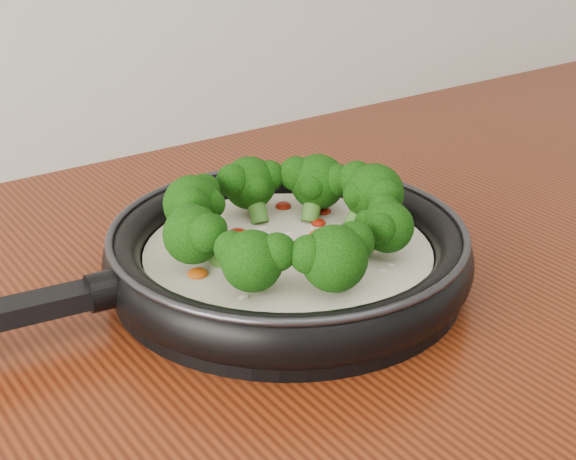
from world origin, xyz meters
TOP-DOWN VIEW (x-y plane):
  - skillet at (-0.15, 1.12)m, footprint 0.50×0.34m

SIDE VIEW (x-z plane):
  - skillet at x=-0.15m, z-range 0.89..0.98m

